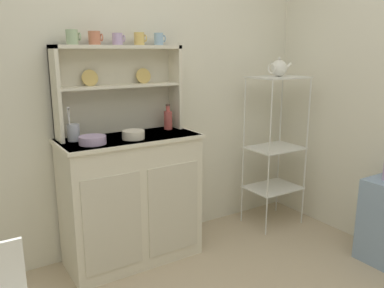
{
  "coord_description": "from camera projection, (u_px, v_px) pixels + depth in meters",
  "views": [
    {
      "loc": [
        -1.1,
        -1.06,
        1.49
      ],
      "look_at": [
        0.29,
        1.12,
        0.87
      ],
      "focal_mm": 36.68,
      "sensor_mm": 36.0,
      "label": 1
    }
  ],
  "objects": [
    {
      "name": "wall_back",
      "position": [
        121.0,
        84.0,
        2.83
      ],
      "size": [
        3.84,
        0.05,
        2.5
      ],
      "primitive_type": "cube",
      "color": "silver",
      "rests_on": "ground"
    },
    {
      "name": "hutch_cabinet",
      "position": [
        131.0,
        198.0,
        2.77
      ],
      "size": [
        0.96,
        0.45,
        0.91
      ],
      "color": "silver",
      "rests_on": "ground"
    },
    {
      "name": "hutch_shelf_unit",
      "position": [
        118.0,
        82.0,
        2.71
      ],
      "size": [
        0.89,
        0.18,
        0.61
      ],
      "color": "beige",
      "rests_on": "hutch_cabinet"
    },
    {
      "name": "bakers_rack",
      "position": [
        275.0,
        137.0,
        3.3
      ],
      "size": [
        0.44,
        0.33,
        1.28
      ],
      "color": "silver",
      "rests_on": "ground"
    },
    {
      "name": "cup_sage_0",
      "position": [
        72.0,
        37.0,
        2.45
      ],
      "size": [
        0.09,
        0.08,
        0.09
      ],
      "color": "#9EB78E",
      "rests_on": "hutch_shelf_unit"
    },
    {
      "name": "cup_terracotta_1",
      "position": [
        95.0,
        38.0,
        2.53
      ],
      "size": [
        0.09,
        0.08,
        0.09
      ],
      "color": "#C67556",
      "rests_on": "hutch_shelf_unit"
    },
    {
      "name": "cup_lilac_2",
      "position": [
        118.0,
        39.0,
        2.61
      ],
      "size": [
        0.08,
        0.07,
        0.08
      ],
      "color": "#B79ECC",
      "rests_on": "hutch_shelf_unit"
    },
    {
      "name": "cup_gold_3",
      "position": [
        139.0,
        39.0,
        2.69
      ],
      "size": [
        0.09,
        0.07,
        0.09
      ],
      "color": "#DBB760",
      "rests_on": "hutch_shelf_unit"
    },
    {
      "name": "cup_sky_4",
      "position": [
        159.0,
        39.0,
        2.77
      ],
      "size": [
        0.08,
        0.07,
        0.08
      ],
      "color": "#8EB2D1",
      "rests_on": "hutch_shelf_unit"
    },
    {
      "name": "bowl_mixing_large",
      "position": [
        93.0,
        140.0,
        2.45
      ],
      "size": [
        0.17,
        0.17,
        0.05
      ],
      "primitive_type": "cylinder",
      "color": "#B79ECC",
      "rests_on": "hutch_cabinet"
    },
    {
      "name": "bowl_floral_medium",
      "position": [
        133.0,
        135.0,
        2.6
      ],
      "size": [
        0.15,
        0.15,
        0.06
      ],
      "primitive_type": "cylinder",
      "color": "silver",
      "rests_on": "hutch_cabinet"
    },
    {
      "name": "jam_bottle",
      "position": [
        168.0,
        119.0,
        2.9
      ],
      "size": [
        0.06,
        0.06,
        0.19
      ],
      "color": "#B74C47",
      "rests_on": "hutch_cabinet"
    },
    {
      "name": "utensil_jar",
      "position": [
        73.0,
        132.0,
        2.53
      ],
      "size": [
        0.08,
        0.08,
        0.22
      ],
      "color": "#B2B7C6",
      "rests_on": "hutch_cabinet"
    },
    {
      "name": "porcelain_teapot",
      "position": [
        279.0,
        68.0,
        3.16
      ],
      "size": [
        0.22,
        0.13,
        0.15
      ],
      "color": "white",
      "rests_on": "bakers_rack"
    }
  ]
}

